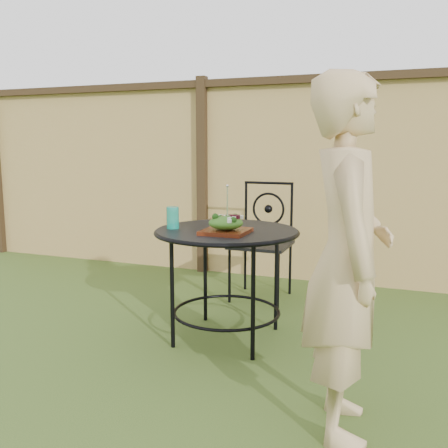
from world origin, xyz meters
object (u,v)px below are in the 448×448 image
object	(u,v)px
salad_plate	(226,231)
diner	(347,258)
patio_chair	(263,237)
patio_table	(227,251)

from	to	relation	value
salad_plate	diner	bearing A→B (deg)	-39.63
diner	salad_plate	bearing A→B (deg)	37.42
patio_chair	patio_table	bearing A→B (deg)	-87.51
patio_table	patio_chair	xyz separation A→B (m)	(-0.04, 0.97, -0.08)
patio_table	diner	size ratio (longest dim) A/B	0.59
patio_chair	salad_plate	size ratio (longest dim) A/B	3.52
diner	patio_chair	bearing A→B (deg)	13.79
patio_table	patio_chair	bearing A→B (deg)	92.49
patio_chair	diner	bearing A→B (deg)	-63.26
patio_chair	salad_plate	bearing A→B (deg)	-85.51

